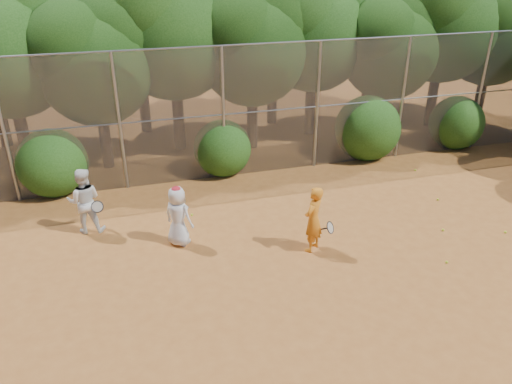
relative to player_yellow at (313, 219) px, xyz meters
name	(u,v)px	position (x,y,z in m)	size (l,w,h in m)	color
ground	(332,281)	(-0.05, -1.31, -0.81)	(80.00, 80.00, 0.00)	brown
fence_back	(252,110)	(-0.16, 4.69, 1.24)	(20.05, 0.09, 4.03)	gray
tree_1	(4,35)	(-6.99, 7.23, 3.35)	(4.64, 4.03, 6.35)	black
tree_2	(95,55)	(-4.49, 6.52, 2.77)	(3.99, 3.47, 5.47)	black
tree_3	(173,19)	(-1.98, 7.53, 3.58)	(4.89, 4.26, 6.70)	black
tree_4	(253,39)	(0.51, 6.93, 2.94)	(4.19, 3.64, 5.73)	black
tree_5	(315,23)	(3.01, 7.73, 3.23)	(4.51, 3.92, 6.17)	black
tree_6	(391,42)	(5.50, 6.72, 2.65)	(3.86, 3.36, 5.29)	black
tree_7	(446,13)	(8.02, 7.33, 3.47)	(4.77, 4.14, 6.53)	black
tree_8	(495,25)	(10.01, 7.03, 3.00)	(4.25, 3.70, 5.82)	black
tree_10	(136,5)	(-2.98, 9.73, 3.81)	(5.15, 4.48, 7.06)	black
tree_11	(274,15)	(2.01, 9.33, 3.35)	(4.64, 4.03, 6.35)	black
tree_12	(376,0)	(6.52, 9.93, 3.70)	(5.02, 4.37, 6.88)	black
bush_0	(52,160)	(-6.05, 4.99, 0.19)	(2.00, 2.00, 2.00)	#1B4511
bush_1	(222,146)	(-1.05, 4.99, 0.09)	(1.80, 1.80, 1.80)	#1B4511
bush_2	(368,125)	(3.95, 4.99, 0.29)	(2.20, 2.20, 2.20)	#1B4511
bush_3	(457,120)	(7.45, 4.99, 0.14)	(1.90, 1.90, 1.90)	#1B4511
player_yellow	(313,219)	(0.00, 0.00, 0.00)	(0.87, 0.70, 1.63)	orange
player_teen	(178,216)	(-2.99, 1.13, -0.05)	(0.86, 0.86, 1.53)	silver
player_white	(84,201)	(-5.12, 2.37, 0.04)	(0.91, 0.76, 1.70)	silver
ball_0	(443,230)	(3.52, -0.15, -0.78)	(0.07, 0.07, 0.07)	#CCDC28
ball_1	(438,199)	(4.39, 1.36, -0.78)	(0.07, 0.07, 0.07)	#CCDC28
ball_2	(447,262)	(2.74, -1.41, -0.78)	(0.07, 0.07, 0.07)	#CCDC28
ball_3	(505,232)	(4.96, -0.67, -0.78)	(0.07, 0.07, 0.07)	#CCDC28
ball_4	(415,170)	(4.92, 3.36, -0.78)	(0.07, 0.07, 0.07)	#CCDC28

